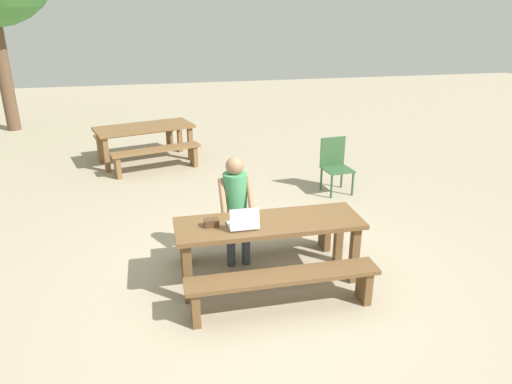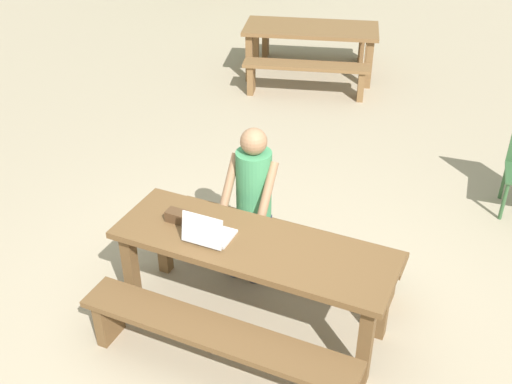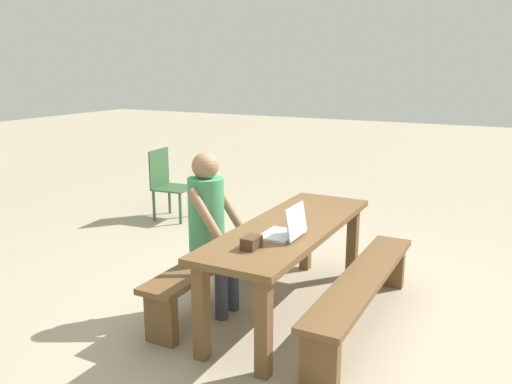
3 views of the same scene
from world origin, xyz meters
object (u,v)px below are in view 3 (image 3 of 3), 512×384
object	(u,v)px
person_seated	(210,222)
plastic_chair	(168,183)
small_pouch	(251,242)
laptop	(286,229)
picnic_table_front	(290,239)

from	to	relation	value
person_seated	plastic_chair	bearing A→B (deg)	43.75
small_pouch	laptop	bearing A→B (deg)	-18.93
picnic_table_front	laptop	xyz separation A→B (m)	(-0.30, -0.10, 0.17)
laptop	person_seated	bearing A→B (deg)	-93.33
picnic_table_front	plastic_chair	world-z (taller)	plastic_chair
plastic_chair	person_seated	bearing A→B (deg)	-142.02
laptop	small_pouch	xyz separation A→B (m)	(-0.32, 0.11, -0.02)
picnic_table_front	laptop	world-z (taller)	laptop
picnic_table_front	small_pouch	xyz separation A→B (m)	(-0.62, 0.01, 0.16)
laptop	plastic_chair	xyz separation A→B (m)	(2.03, 2.57, -0.32)
laptop	person_seated	size ratio (longest dim) A/B	0.24
person_seated	plastic_chair	distance (m)	2.78
laptop	person_seated	xyz separation A→B (m)	(0.04, 0.66, -0.05)
picnic_table_front	small_pouch	bearing A→B (deg)	179.17
small_pouch	person_seated	xyz separation A→B (m)	(0.35, 0.55, -0.03)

